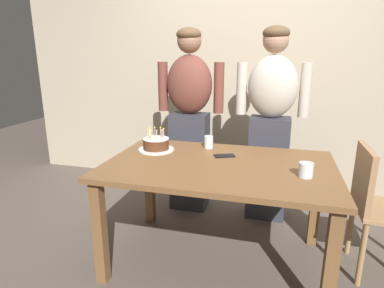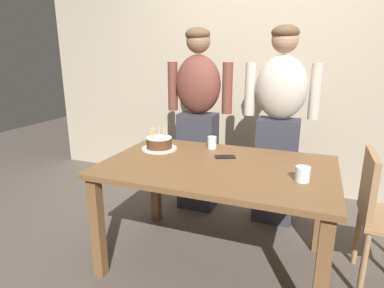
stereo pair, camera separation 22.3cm
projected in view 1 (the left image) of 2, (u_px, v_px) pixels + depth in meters
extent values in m
plane|color=#564C44|center=(217.00, 260.00, 2.34)|extent=(10.00, 10.00, 0.00)
cube|color=tan|center=(247.00, 68.00, 3.43)|extent=(5.20, 0.10, 2.60)
cube|color=brown|center=(219.00, 166.00, 2.14)|extent=(1.50, 0.96, 0.03)
cube|color=brown|center=(100.00, 233.00, 2.03)|extent=(0.07, 0.07, 0.70)
cube|color=brown|center=(330.00, 269.00, 1.69)|extent=(0.07, 0.07, 0.70)
cube|color=brown|center=(150.00, 184.00, 2.80)|extent=(0.07, 0.07, 0.70)
cube|color=brown|center=(316.00, 202.00, 2.45)|extent=(0.07, 0.07, 0.70)
cylinder|color=white|center=(156.00, 149.00, 2.43)|extent=(0.27, 0.27, 0.01)
cylinder|color=#512D19|center=(156.00, 144.00, 2.42)|extent=(0.19, 0.19, 0.08)
cylinder|color=silver|center=(156.00, 139.00, 2.41)|extent=(0.19, 0.19, 0.01)
cylinder|color=#93B7DB|center=(164.00, 134.00, 2.41)|extent=(0.01, 0.01, 0.06)
sphere|color=#F9C64C|center=(164.00, 129.00, 2.40)|extent=(0.01, 0.01, 0.01)
cylinder|color=pink|center=(161.00, 133.00, 2.45)|extent=(0.01, 0.01, 0.06)
sphere|color=#F9C64C|center=(160.00, 128.00, 2.44)|extent=(0.01, 0.01, 0.01)
cylinder|color=pink|center=(155.00, 132.00, 2.45)|extent=(0.01, 0.01, 0.06)
sphere|color=#F9C64C|center=(155.00, 127.00, 2.44)|extent=(0.01, 0.01, 0.01)
cylinder|color=beige|center=(150.00, 133.00, 2.43)|extent=(0.01, 0.01, 0.06)
sphere|color=#F9C64C|center=(149.00, 128.00, 2.42)|extent=(0.01, 0.01, 0.01)
cylinder|color=#EAB266|center=(148.00, 135.00, 2.39)|extent=(0.01, 0.01, 0.06)
sphere|color=#F9C64C|center=(148.00, 129.00, 2.38)|extent=(0.01, 0.01, 0.01)
cylinder|color=#EAB266|center=(151.00, 136.00, 2.35)|extent=(0.01, 0.01, 0.06)
sphere|color=#F9C64C|center=(151.00, 131.00, 2.34)|extent=(0.01, 0.01, 0.01)
cylinder|color=beige|center=(157.00, 136.00, 2.34)|extent=(0.01, 0.01, 0.06)
sphere|color=#F9C64C|center=(157.00, 131.00, 2.33)|extent=(0.01, 0.01, 0.01)
cylinder|color=#EAB266|center=(162.00, 135.00, 2.37)|extent=(0.01, 0.01, 0.06)
sphere|color=#F9C64C|center=(162.00, 130.00, 2.36)|extent=(0.01, 0.01, 0.01)
cylinder|color=silver|center=(209.00, 142.00, 2.48)|extent=(0.07, 0.07, 0.09)
cylinder|color=silver|center=(306.00, 170.00, 1.89)|extent=(0.08, 0.08, 0.09)
cube|color=black|center=(224.00, 156.00, 2.29)|extent=(0.16, 0.12, 0.01)
cube|color=#33333D|center=(190.00, 161.00, 3.05)|extent=(0.34, 0.23, 0.92)
ellipsoid|color=brown|center=(189.00, 85.00, 2.85)|extent=(0.41, 0.27, 0.52)
sphere|color=#936B51|center=(189.00, 41.00, 2.75)|extent=(0.21, 0.21, 0.21)
ellipsoid|color=brown|center=(189.00, 34.00, 2.73)|extent=(0.21, 0.21, 0.12)
cylinder|color=brown|center=(219.00, 88.00, 2.82)|extent=(0.09, 0.09, 0.44)
cylinder|color=brown|center=(163.00, 87.00, 2.95)|extent=(0.09, 0.09, 0.44)
cube|color=#33333D|center=(267.00, 168.00, 2.87)|extent=(0.34, 0.23, 0.92)
ellipsoid|color=beige|center=(273.00, 87.00, 2.67)|extent=(0.41, 0.27, 0.52)
sphere|color=tan|center=(276.00, 40.00, 2.57)|extent=(0.21, 0.21, 0.21)
ellipsoid|color=brown|center=(276.00, 33.00, 2.55)|extent=(0.21, 0.21, 0.12)
cylinder|color=beige|center=(305.00, 90.00, 2.64)|extent=(0.09, 0.09, 0.44)
cylinder|color=beige|center=(242.00, 89.00, 2.77)|extent=(0.09, 0.09, 0.44)
cube|color=#A37A51|center=(364.00, 178.00, 2.08)|extent=(0.04, 0.40, 0.40)
cylinder|color=#A37A51|center=(362.00, 254.00, 2.03)|extent=(0.04, 0.04, 0.45)
cylinder|color=#A37A51|center=(351.00, 226.00, 2.36)|extent=(0.04, 0.04, 0.45)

